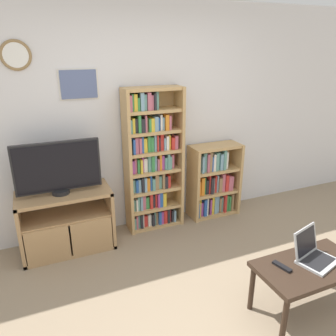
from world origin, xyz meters
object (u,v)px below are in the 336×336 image
laptop (313,253)px  television (58,168)px  bookshelf_tall (151,162)px  bookshelf_short (212,182)px  remote_near_laptop (282,266)px  tv_stand (67,221)px  coffee_table (309,271)px

laptop → television: bearing=121.0°
bookshelf_tall → bookshelf_short: 0.91m
bookshelf_short → remote_near_laptop: 1.81m
tv_stand → television: size_ratio=1.13×
tv_stand → coffee_table: bearing=-45.2°
tv_stand → remote_near_laptop: tv_stand is taller
television → bookshelf_short: bearing=3.7°
coffee_table → remote_near_laptop: (-0.23, 0.06, 0.07)m
television → laptop: (1.78, -1.66, -0.43)m
laptop → tv_stand: bearing=120.6°
television → laptop: size_ratio=2.28×
coffee_table → television: bearing=135.2°
television → coffee_table: (1.72, -1.70, -0.55)m
bookshelf_short → coffee_table: 1.83m
television → coffee_table: bearing=-44.8°
bookshelf_tall → bookshelf_short: size_ratio=1.78×
remote_near_laptop → tv_stand: bearing=117.8°
coffee_table → remote_near_laptop: bearing=165.6°
television → laptop: 2.47m
laptop → bookshelf_tall: bearing=96.0°
bookshelf_short → laptop: (-0.10, -1.78, 0.07)m
tv_stand → television: 0.62m
tv_stand → bookshelf_tall: 1.15m
remote_near_laptop → television: bearing=118.3°
television → bookshelf_short: 1.95m
television → remote_near_laptop: (1.48, -1.64, -0.48)m
laptop → remote_near_laptop: size_ratio=2.23×
bookshelf_tall → tv_stand: bearing=-172.3°
bookshelf_short → laptop: bearing=-93.2°
bookshelf_tall → coffee_table: 2.01m
tv_stand → remote_near_laptop: size_ratio=5.78×
remote_near_laptop → bookshelf_tall: bearing=89.9°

